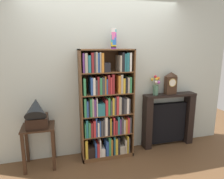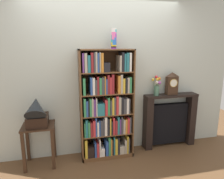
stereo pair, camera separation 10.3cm
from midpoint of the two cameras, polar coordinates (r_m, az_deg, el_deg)
name	(u,v)px [view 2 (the right image)]	position (r m, az deg, el deg)	size (l,w,h in m)	color
ground_plane	(108,157)	(3.51, -0.37, -18.67)	(7.50, 6.40, 0.02)	brown
wall_back	(107,76)	(3.32, -0.41, 3.73)	(4.50, 0.08, 2.60)	beige
bookshelf	(107,108)	(3.21, -0.65, -5.32)	(0.83, 0.33, 1.75)	brown
cup_stack	(114,39)	(3.14, 1.48, 14.25)	(0.08, 0.08, 0.31)	purple
side_table_left	(39,137)	(3.27, -19.13, -12.54)	(0.46, 0.40, 0.64)	#382316
gramophone	(36,112)	(3.07, -19.76, -6.09)	(0.30, 0.46, 0.52)	black
fireplace_mantel	(169,120)	(3.82, 16.67, -8.43)	(0.96, 0.21, 0.97)	black
mantel_clock	(172,83)	(3.62, 17.42, 1.66)	(0.19, 0.12, 0.39)	#382316
flower_vase	(157,87)	(3.51, 13.40, 0.80)	(0.16, 0.14, 0.34)	#4C7A60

